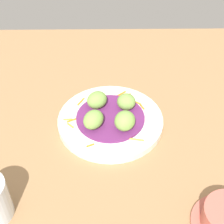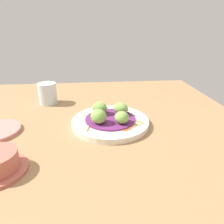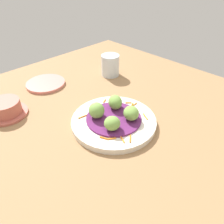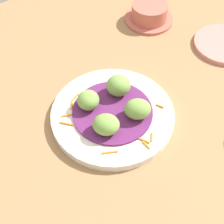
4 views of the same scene
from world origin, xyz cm
name	(u,v)px [view 2 (image 2 of 4)]	position (x,y,z in cm)	size (l,w,h in cm)	color
table_surface	(95,126)	(0.00, 0.00, 1.00)	(110.00, 110.00, 2.00)	#936D47
main_plate	(111,122)	(-5.56, 1.13, 2.95)	(26.41, 26.41, 1.90)	silver
cabbage_bed	(111,119)	(-5.56, 1.13, 4.18)	(17.16, 17.16, 0.57)	#60235B
carrot_garnish	(115,118)	(-7.20, 0.07, 4.10)	(20.43, 20.63, 0.40)	orange
guac_scoop_left	(99,116)	(-1.51, 4.50, 6.87)	(4.83, 5.29, 4.80)	#759E47
guac_scoop_center	(122,117)	(-8.93, 5.19, 6.47)	(4.71, 4.66, 4.00)	#759E47
guac_scoop_right	(121,108)	(-9.62, -2.23, 6.55)	(4.68, 5.42, 4.15)	#759E47
guac_scoop_back	(100,108)	(-2.20, -2.92, 6.69)	(4.42, 5.51, 4.44)	#759E47
water_glass	(48,93)	(19.55, -22.03, 6.52)	(7.75, 7.75, 9.05)	silver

